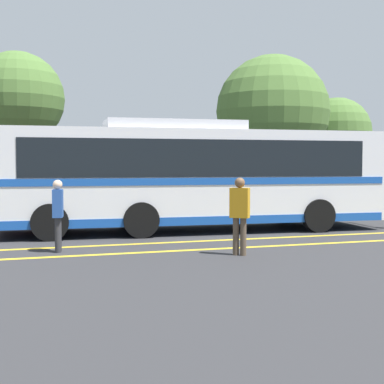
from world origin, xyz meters
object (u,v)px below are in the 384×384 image
pedestrian_1 (240,211)px  tree_0 (18,99)px  parked_car_1 (9,204)px  tree_1 (272,112)px  tree_2 (336,132)px  pedestrian_0 (58,211)px  transit_bus (192,174)px

pedestrian_1 → tree_0: (-4.84, 12.91, 3.83)m
parked_car_1 → pedestrian_1: pedestrian_1 is taller
tree_0 → pedestrian_1: bearing=-69.4°
tree_1 → tree_2: (4.36, 1.59, -0.77)m
tree_1 → tree_0: bearing=171.5°
parked_car_1 → tree_2: bearing=-73.9°
pedestrian_0 → tree_2: bearing=136.2°
parked_car_1 → transit_bus: bearing=-125.7°
parked_car_1 → pedestrian_1: size_ratio=2.82×
transit_bus → tree_1: 9.37m
tree_2 → parked_car_1: bearing=-164.7°
transit_bus → tree_0: tree_0 is taller
tree_0 → tree_1: tree_1 is taller
transit_bus → tree_0: size_ratio=1.78×
pedestrian_1 → tree_0: 14.31m
pedestrian_0 → pedestrian_1: pedestrian_1 is taller
transit_bus → parked_car_1: bearing=-122.7°
parked_car_1 → tree_2: size_ratio=0.90×
tree_1 → tree_2: bearing=20.0°
pedestrian_1 → tree_1: 13.33m
parked_car_1 → tree_0: 6.04m
transit_bus → tree_0: (-5.13, 8.37, 3.09)m
tree_1 → pedestrian_0: bearing=-136.4°
pedestrian_1 → tree_2: size_ratio=0.32×
transit_bus → parked_car_1: transit_bus is taller
pedestrian_0 → tree_1: tree_1 is taller
tree_0 → tree_2: (15.44, -0.06, -1.17)m
pedestrian_0 → tree_2: (14.46, 11.19, 2.71)m
parked_car_1 → tree_1: size_ratio=0.70×
pedestrian_0 → tree_2: 18.48m
pedestrian_0 → tree_1: 14.37m
pedestrian_1 → tree_2: 16.87m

